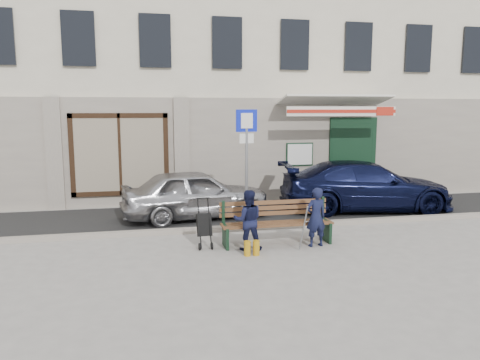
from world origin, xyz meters
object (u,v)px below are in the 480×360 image
object	(u,v)px
bench	(275,223)
man	(316,217)
car_silver	(196,194)
woman	(248,220)
parking_sign	(247,148)
stroller	(204,226)
car_navy	(365,186)

from	to	relation	value
bench	man	world-z (taller)	man
car_silver	bench	distance (m)	3.06
woman	car_silver	bearing A→B (deg)	-68.36
parking_sign	woman	size ratio (longest dim) A/B	2.29
car_silver	stroller	world-z (taller)	car_silver
car_navy	parking_sign	xyz separation A→B (m)	(-3.74, -1.14, 1.23)
bench	parking_sign	bearing A→B (deg)	99.07
car_silver	bench	xyz separation A→B (m)	(1.37, -2.73, -0.20)
car_silver	car_navy	distance (m)	4.85
car_silver	stroller	xyz separation A→B (m)	(-0.14, -2.64, -0.20)
car_navy	woman	size ratio (longest dim) A/B	3.89
car_navy	bench	xyz separation A→B (m)	(-3.48, -2.75, -0.24)
car_silver	car_navy	bearing A→B (deg)	-97.66
parking_sign	stroller	bearing A→B (deg)	-136.76
stroller	man	bearing A→B (deg)	-15.31
man	woman	distance (m)	1.45
woman	stroller	bearing A→B (deg)	-14.68
car_silver	woman	distance (m)	3.09
car_silver	man	distance (m)	3.75
car_navy	parking_sign	distance (m)	4.09
car_silver	man	bearing A→B (deg)	-152.59
parking_sign	stroller	xyz separation A→B (m)	(-1.25, -1.52, -1.47)
car_navy	woman	bearing A→B (deg)	133.88
stroller	parking_sign	bearing A→B (deg)	45.62
bench	man	xyz separation A→B (m)	(0.80, -0.33, 0.17)
car_navy	man	world-z (taller)	car_navy
bench	man	distance (m)	0.88
car_silver	bench	bearing A→B (deg)	-161.26
parking_sign	bench	distance (m)	2.20
car_silver	parking_sign	distance (m)	2.03
stroller	bench	bearing A→B (deg)	-8.45
woman	stroller	xyz separation A→B (m)	(-0.85, 0.36, -0.16)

